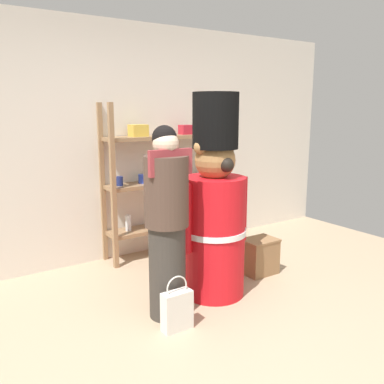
% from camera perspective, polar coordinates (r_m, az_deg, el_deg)
% --- Properties ---
extents(ground_plane, '(6.40, 6.40, 0.00)m').
position_cam_1_polar(ground_plane, '(3.29, 5.96, -19.52)').
color(ground_plane, tan).
extents(back_wall, '(6.40, 0.12, 2.60)m').
position_cam_1_polar(back_wall, '(4.73, -11.09, 6.55)').
color(back_wall, silver).
rests_on(back_wall, ground_plane).
extents(merchandise_shelf, '(1.43, 0.35, 1.74)m').
position_cam_1_polar(merchandise_shelf, '(4.83, -3.92, 1.75)').
color(merchandise_shelf, '#93704C').
rests_on(merchandise_shelf, ground_plane).
extents(teddy_bear_guard, '(0.73, 0.57, 1.82)m').
position_cam_1_polar(teddy_bear_guard, '(3.73, 3.10, -2.57)').
color(teddy_bear_guard, red).
rests_on(teddy_bear_guard, ground_plane).
extents(person_shopper, '(0.37, 0.35, 1.56)m').
position_cam_1_polar(person_shopper, '(3.33, -3.47, -4.12)').
color(person_shopper, '#38332D').
rests_on(person_shopper, ground_plane).
extents(shopping_bag, '(0.24, 0.11, 0.44)m').
position_cam_1_polar(shopping_bag, '(3.34, -2.06, -15.74)').
color(shopping_bag, silver).
rests_on(shopping_bag, ground_plane).
extents(display_crate, '(0.35, 0.27, 0.37)m').
position_cam_1_polar(display_crate, '(4.42, 9.18, -8.62)').
color(display_crate, olive).
rests_on(display_crate, ground_plane).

